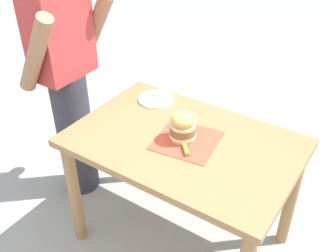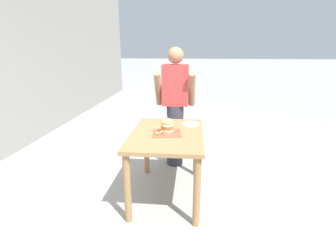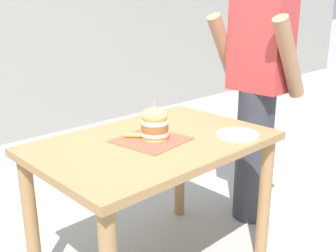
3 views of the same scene
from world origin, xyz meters
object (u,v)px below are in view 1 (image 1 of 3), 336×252
at_px(pickle_spear, 186,149).
at_px(patio_table, 183,158).
at_px(diner_across_table, 66,77).
at_px(side_plate_with_forks, 156,99).
at_px(sandwich, 183,126).

bearing_deg(pickle_spear, patio_table, 36.02).
xyz_separation_m(patio_table, diner_across_table, (0.03, 0.87, 0.24)).
height_order(pickle_spear, side_plate_with_forks, pickle_spear).
bearing_deg(diner_across_table, pickle_spear, -96.82).
height_order(patio_table, diner_across_table, diner_across_table).
bearing_deg(diner_across_table, side_plate_with_forks, -65.79).
xyz_separation_m(side_plate_with_forks, diner_across_table, (-0.23, 0.51, 0.11)).
xyz_separation_m(pickle_spear, side_plate_with_forks, (0.34, 0.42, -0.01)).
distance_m(patio_table, pickle_spear, 0.18).
bearing_deg(side_plate_with_forks, sandwich, -126.65).
distance_m(sandwich, side_plate_with_forks, 0.44).
xyz_separation_m(sandwich, pickle_spear, (-0.08, -0.07, -0.07)).
height_order(patio_table, sandwich, sandwich).
distance_m(pickle_spear, diner_across_table, 0.94).
distance_m(pickle_spear, side_plate_with_forks, 0.54).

